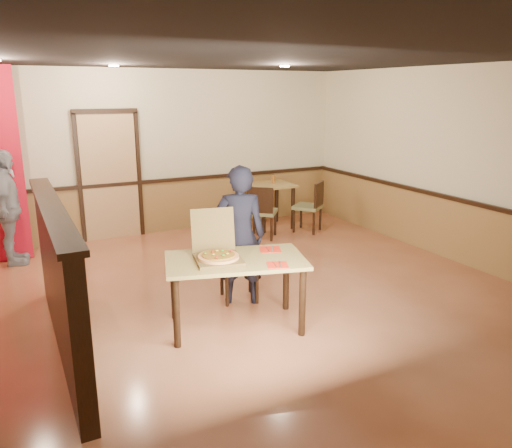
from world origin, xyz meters
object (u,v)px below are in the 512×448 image
Objects in this scene: diner at (240,236)px; condiment at (274,179)px; side_table at (271,193)px; pizza_box at (217,254)px; side_chair_left at (262,210)px; side_chair_right at (311,205)px; passerby at (8,208)px; diner_chair at (238,260)px; main_table at (235,268)px.

condiment is at bearing -102.04° from diner.
side_table is at bearing -101.29° from diner.
side_chair_left is at bearing 65.74° from pizza_box.
side_chair_right is 4.82m from passerby.
side_table is 5.92× the size of condiment.
side_chair_left reaches higher than side_chair_right.
diner is 0.71m from pizza_box.
diner_chair is 2.50m from side_chair_left.
diner is 0.99× the size of passerby.
passerby is at bearing 137.65° from main_table.
diner_chair is 0.53× the size of diner.
side_table is 3.42m from diner.
side_chair_left is at bearing -129.23° from side_table.
side_chair_left is (1.40, 2.07, 0.02)m from diner_chair.
condiment is at bearing -95.33° from side_chair_right.
diner_chair is at bearing 94.54° from side_chair_left.
diner is at bearing -132.91° from passerby.
main_table is 1.82× the size of diner_chair.
condiment is at bearing 64.39° from pizza_box.
diner_chair reaches higher than main_table.
side_chair_right is 4.01m from pizza_box.
side_table is at bearing 64.98° from pizza_box.
side_chair_left is 3.85m from passerby.
side_chair_left is 0.55× the size of passerby.
side_table is (1.89, 2.68, 0.15)m from diner_chair.
side_table is (-0.49, 0.60, 0.14)m from side_chair_right.
side_chair_right is 1.46× the size of pizza_box.
diner reaches higher than condiment.
condiment reaches higher than side_chair_left.
condiment is (4.37, 0.15, 0.05)m from passerby.
condiment is (2.50, 3.37, 0.05)m from pizza_box.
main_table is at bearing -123.54° from side_table.
diner_chair reaches higher than side_table.
side_chair_left is at bearing -131.86° from condiment.
passerby reaches higher than side_chair_left.
side_chair_right is (2.74, 2.78, -0.16)m from main_table.
pizza_box reaches higher than condiment.
side_chair_right is at bearing -141.39° from side_chair_left.
side_chair_right is 3.30m from diner.
diner is at bearing -125.16° from condiment.
pizza_box is 4.53× the size of condiment.
side_table is at bearing -90.64° from side_chair_left.
pizza_box reaches higher than main_table.
main_table is at bearing -124.18° from condiment.
pizza_box is 4.20m from condiment.
condiment is at bearing -82.12° from passerby.
main_table is 1.76× the size of side_chair_right.
side_chair_right is 0.55× the size of diner.
side_table is at bearing 72.02° from main_table.
side_table reaches higher than main_table.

